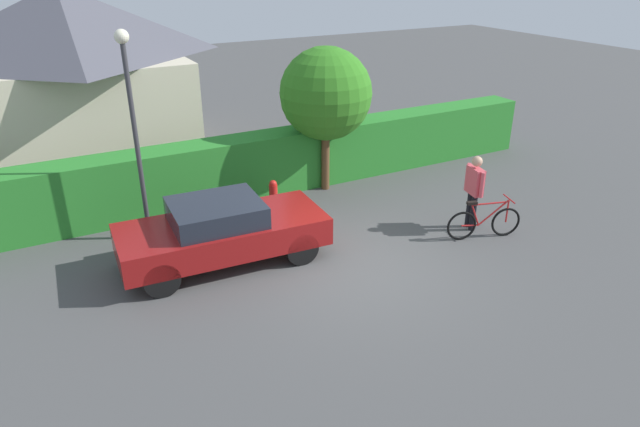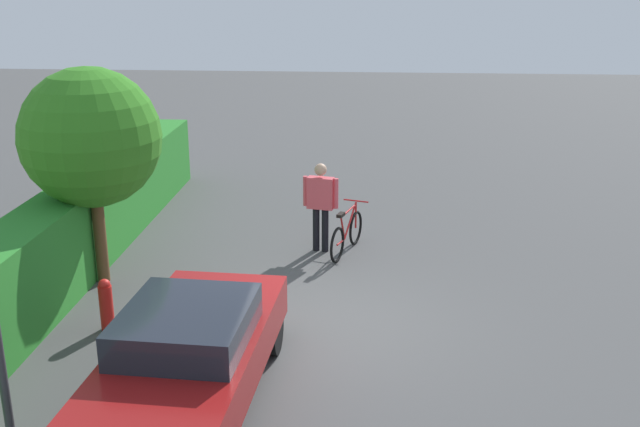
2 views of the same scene
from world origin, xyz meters
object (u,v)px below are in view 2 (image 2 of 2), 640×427
(parked_car_near, at_px, (190,352))
(tree_kerbside, at_px, (91,138))
(bicycle, at_px, (347,234))
(person_rider, at_px, (321,200))
(fire_hydrant, at_px, (106,304))

(parked_car_near, bearing_deg, tree_kerbside, 33.55)
(bicycle, xyz_separation_m, tree_kerbside, (-1.66, 4.12, 2.14))
(person_rider, xyz_separation_m, fire_hydrant, (-3.54, 2.91, -0.60))
(parked_car_near, distance_m, person_rider, 5.56)
(person_rider, bearing_deg, tree_kerbside, 115.66)
(fire_hydrant, bearing_deg, person_rider, -39.44)
(bicycle, height_order, person_rider, person_rider)
(parked_car_near, bearing_deg, fire_hydrant, 42.68)
(person_rider, relative_size, fire_hydrant, 2.12)
(bicycle, distance_m, tree_kerbside, 4.93)
(person_rider, height_order, fire_hydrant, person_rider)
(bicycle, height_order, fire_hydrant, bicycle)
(person_rider, bearing_deg, bicycle, -98.45)
(parked_car_near, xyz_separation_m, fire_hydrant, (1.88, 1.74, -0.29))
(bicycle, bearing_deg, parked_car_near, 162.60)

